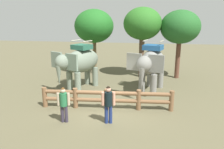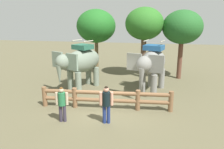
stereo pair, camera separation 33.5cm
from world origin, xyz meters
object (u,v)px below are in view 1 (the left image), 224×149
Objects in this scene: elephant_center at (151,64)px; tree_back_center at (142,24)px; elephant_near_left at (80,62)px; tourist_woman_in_black at (64,102)px; tourist_man_in_blue at (108,102)px; tree_far_left at (94,26)px; log_fence at (107,97)px; tree_far_right at (180,27)px.

tree_back_center is at bearing 101.83° from elephant_center.
elephant_near_left reaches higher than tourist_woman_in_black.
elephant_near_left is 2.30× the size of tourist_woman_in_black.
tree_far_left reaches higher than tourist_man_in_blue.
tree_far_left reaches higher than log_fence.
tourist_woman_in_black is at bearing -131.40° from log_fence.
log_fence is at bearing -121.78° from tree_far_right.
tree_far_left reaches higher than elephant_near_left.
tree_far_left is (-2.40, 7.11, 3.25)m from log_fence.
tree_far_right is at bearing 65.38° from tourist_man_in_blue.
tourist_woman_in_black is at bearing -81.07° from elephant_near_left.
elephant_near_left is at bearing -88.77° from tree_far_left.
tree_back_center reaches higher than tree_far_left.
tree_far_left is 0.98× the size of tree_back_center.
elephant_near_left is 7.85m from tree_far_right.
tree_back_center reaches higher than tourist_man_in_blue.
tree_far_left reaches higher than tree_far_right.
elephant_center reaches higher than log_fence.
tourist_woman_in_black is at bearing -109.70° from tree_back_center.
elephant_near_left is 4.81m from tourist_woman_in_black.
log_fence is 1.31× the size of tree_far_right.
elephant_near_left is 0.72× the size of tree_far_left.
elephant_near_left is at bearing -149.19° from tree_far_right.
elephant_center is at bearing -118.58° from tree_far_right.
tree_far_right is (5.77, 8.56, 2.90)m from tourist_woman_in_black.
log_fence is at bearing 103.87° from tourist_man_in_blue.
tree_far_left is (-2.78, 8.66, 2.87)m from tourist_man_in_blue.
elephant_near_left is at bearing -134.99° from tree_back_center.
tree_far_right is (6.50, 3.88, 2.06)m from elephant_near_left.
tourist_man_in_blue is at bearing -58.78° from elephant_near_left.
tree_far_left is at bearing 177.04° from tree_far_right.
tree_far_right is (4.19, 6.77, 3.23)m from log_fence.
log_fence is 1.64m from tourist_man_in_blue.
log_fence is 3.88m from elephant_near_left.
tourist_woman_in_black is 0.31× the size of tree_back_center.
tree_back_center is at bearing 70.30° from tourist_woman_in_black.
tree_back_center is (3.02, 8.43, 3.10)m from tourist_woman_in_black.
elephant_center is at bearing -41.20° from tree_far_left.
log_fence is 4.13× the size of tourist_woman_in_black.
log_fence is 1.29× the size of tree_far_left.
tourist_woman_in_black is at bearing -84.70° from tree_far_left.
tree_far_right is at bearing 30.81° from elephant_near_left.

